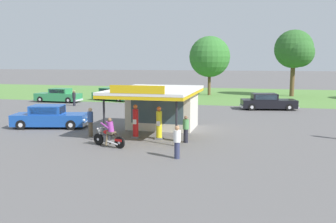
{
  "coord_description": "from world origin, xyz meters",
  "views": [
    {
      "loc": [
        5.25,
        -18.96,
        4.59
      ],
      "look_at": [
        -0.15,
        2.91,
        1.4
      ],
      "focal_mm": 38.49,
      "sensor_mm": 36.0,
      "label": 1
    }
  ],
  "objects_px": {
    "parked_car_back_row_right": "(59,96)",
    "parked_car_back_row_centre": "(268,102)",
    "bystander_standing_back_lot": "(90,121)",
    "bystander_strolling_foreground": "(74,98)",
    "parked_car_second_row_spare": "(112,95)",
    "motorcycle_with_rider": "(109,135)",
    "featured_classic_sedan": "(49,117)",
    "bystander_leaning_by_kiosk": "(186,129)",
    "gas_pump_offside": "(159,124)",
    "gas_pump_nearside": "(136,123)",
    "parked_car_back_row_centre_right": "(163,96)",
    "bystander_chatting_near_pumps": "(177,141)"
  },
  "relations": [
    {
      "from": "motorcycle_with_rider",
      "to": "bystander_strolling_foreground",
      "type": "height_order",
      "value": "motorcycle_with_rider"
    },
    {
      "from": "parked_car_back_row_centre",
      "to": "parked_car_second_row_spare",
      "type": "xyz_separation_m",
      "value": [
        -17.33,
        3.7,
        -0.03
      ]
    },
    {
      "from": "gas_pump_offside",
      "to": "featured_classic_sedan",
      "type": "distance_m",
      "value": 8.53
    },
    {
      "from": "gas_pump_nearside",
      "to": "parked_car_back_row_centre",
      "type": "bearing_deg",
      "value": 61.98
    },
    {
      "from": "gas_pump_offside",
      "to": "parked_car_back_row_centre",
      "type": "bearing_deg",
      "value": 66.47
    },
    {
      "from": "bystander_strolling_foreground",
      "to": "motorcycle_with_rider",
      "type": "bearing_deg",
      "value": -56.04
    },
    {
      "from": "parked_car_back_row_centre",
      "to": "bystander_chatting_near_pumps",
      "type": "xyz_separation_m",
      "value": [
        -4.6,
        -18.92,
        0.12
      ]
    },
    {
      "from": "gas_pump_nearside",
      "to": "gas_pump_offside",
      "type": "bearing_deg",
      "value": -0.0
    },
    {
      "from": "featured_classic_sedan",
      "to": "bystander_standing_back_lot",
      "type": "relative_size",
      "value": 3.05
    },
    {
      "from": "motorcycle_with_rider",
      "to": "parked_car_back_row_right",
      "type": "xyz_separation_m",
      "value": [
        -13.86,
        18.28,
        0.05
      ]
    },
    {
      "from": "bystander_standing_back_lot",
      "to": "bystander_strolling_foreground",
      "type": "bearing_deg",
      "value": 121.93
    },
    {
      "from": "parked_car_back_row_centre",
      "to": "bystander_chatting_near_pumps",
      "type": "bearing_deg",
      "value": -103.68
    },
    {
      "from": "gas_pump_offside",
      "to": "featured_classic_sedan",
      "type": "xyz_separation_m",
      "value": [
        -8.34,
        1.78,
        -0.18
      ]
    },
    {
      "from": "bystander_standing_back_lot",
      "to": "gas_pump_nearside",
      "type": "bearing_deg",
      "value": 4.37
    },
    {
      "from": "bystander_leaning_by_kiosk",
      "to": "featured_classic_sedan",
      "type": "bearing_deg",
      "value": 167.26
    },
    {
      "from": "motorcycle_with_rider",
      "to": "bystander_strolling_foreground",
      "type": "distance_m",
      "value": 18.78
    },
    {
      "from": "featured_classic_sedan",
      "to": "parked_car_back_row_right",
      "type": "height_order",
      "value": "featured_classic_sedan"
    },
    {
      "from": "parked_car_back_row_right",
      "to": "bystander_standing_back_lot",
      "type": "height_order",
      "value": "bystander_standing_back_lot"
    },
    {
      "from": "parked_car_back_row_right",
      "to": "parked_car_back_row_centre_right",
      "type": "distance_m",
      "value": 11.72
    },
    {
      "from": "bystander_chatting_near_pumps",
      "to": "bystander_leaning_by_kiosk",
      "type": "bearing_deg",
      "value": 94.07
    },
    {
      "from": "gas_pump_offside",
      "to": "bystander_standing_back_lot",
      "type": "xyz_separation_m",
      "value": [
        -4.28,
        -0.22,
        0.05
      ]
    },
    {
      "from": "bystander_standing_back_lot",
      "to": "parked_car_second_row_spare",
      "type": "bearing_deg",
      "value": 108.94
    },
    {
      "from": "motorcycle_with_rider",
      "to": "parked_car_back_row_centre_right",
      "type": "relative_size",
      "value": 0.4
    },
    {
      "from": "bystander_chatting_near_pumps",
      "to": "parked_car_back_row_right",
      "type": "bearing_deg",
      "value": 132.26
    },
    {
      "from": "gas_pump_offside",
      "to": "featured_classic_sedan",
      "type": "bearing_deg",
      "value": 167.94
    },
    {
      "from": "bystander_strolling_foreground",
      "to": "bystander_leaning_by_kiosk",
      "type": "height_order",
      "value": "bystander_strolling_foreground"
    },
    {
      "from": "motorcycle_with_rider",
      "to": "parked_car_back_row_centre_right",
      "type": "xyz_separation_m",
      "value": [
        -2.39,
        20.64,
        0.07
      ]
    },
    {
      "from": "motorcycle_with_rider",
      "to": "parked_car_back_row_centre_right",
      "type": "bearing_deg",
      "value": 96.6
    },
    {
      "from": "parked_car_back_row_right",
      "to": "bystander_standing_back_lot",
      "type": "distance_m",
      "value": 19.83
    },
    {
      "from": "featured_classic_sedan",
      "to": "bystander_leaning_by_kiosk",
      "type": "distance_m",
      "value": 10.29
    },
    {
      "from": "parked_car_second_row_spare",
      "to": "bystander_chatting_near_pumps",
      "type": "relative_size",
      "value": 3.3
    },
    {
      "from": "bystander_standing_back_lot",
      "to": "bystander_strolling_foreground",
      "type": "height_order",
      "value": "bystander_standing_back_lot"
    },
    {
      "from": "gas_pump_offside",
      "to": "gas_pump_nearside",
      "type": "bearing_deg",
      "value": 180.0
    },
    {
      "from": "parked_car_second_row_spare",
      "to": "bystander_strolling_foreground",
      "type": "height_order",
      "value": "bystander_strolling_foreground"
    },
    {
      "from": "bystander_standing_back_lot",
      "to": "bystander_strolling_foreground",
      "type": "relative_size",
      "value": 1.12
    },
    {
      "from": "parked_car_second_row_spare",
      "to": "bystander_standing_back_lot",
      "type": "distance_m",
      "value": 20.03
    },
    {
      "from": "bystander_chatting_near_pumps",
      "to": "bystander_standing_back_lot",
      "type": "bearing_deg",
      "value": 149.46
    },
    {
      "from": "parked_car_back_row_right",
      "to": "bystander_strolling_foreground",
      "type": "relative_size",
      "value": 3.39
    },
    {
      "from": "bystander_leaning_by_kiosk",
      "to": "bystander_chatting_near_pumps",
      "type": "bearing_deg",
      "value": -85.93
    },
    {
      "from": "parked_car_back_row_centre_right",
      "to": "bystander_chatting_near_pumps",
      "type": "relative_size",
      "value": 3.25
    },
    {
      "from": "motorcycle_with_rider",
      "to": "parked_car_back_row_centre_right",
      "type": "height_order",
      "value": "parked_car_back_row_centre_right"
    },
    {
      "from": "gas_pump_offside",
      "to": "parked_car_back_row_centre_right",
      "type": "xyz_separation_m",
      "value": [
        -4.48,
        18.17,
        -0.17
      ]
    },
    {
      "from": "parked_car_back_row_right",
      "to": "parked_car_back_row_centre",
      "type": "xyz_separation_m",
      "value": [
        22.5,
        -0.78,
        0.0
      ]
    },
    {
      "from": "motorcycle_with_rider",
      "to": "featured_classic_sedan",
      "type": "relative_size",
      "value": 0.38
    },
    {
      "from": "gas_pump_offside",
      "to": "bystander_standing_back_lot",
      "type": "relative_size",
      "value": 1.1
    },
    {
      "from": "featured_classic_sedan",
      "to": "bystander_standing_back_lot",
      "type": "distance_m",
      "value": 4.53
    },
    {
      "from": "bystander_strolling_foreground",
      "to": "gas_pump_offside",
      "type": "bearing_deg",
      "value": -46.17
    },
    {
      "from": "gas_pump_nearside",
      "to": "parked_car_back_row_centre_right",
      "type": "distance_m",
      "value": 18.42
    },
    {
      "from": "parked_car_back_row_right",
      "to": "bystander_leaning_by_kiosk",
      "type": "bearing_deg",
      "value": -42.71
    },
    {
      "from": "featured_classic_sedan",
      "to": "bystander_standing_back_lot",
      "type": "bearing_deg",
      "value": -26.22
    }
  ]
}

